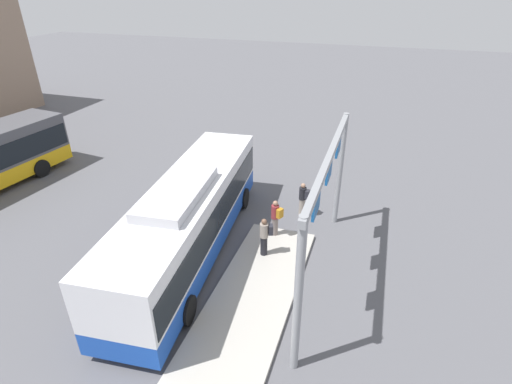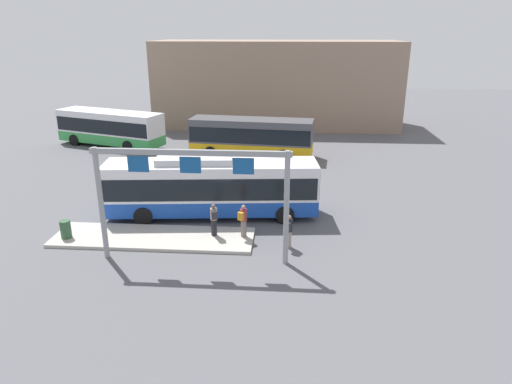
{
  "view_description": "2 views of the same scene",
  "coord_description": "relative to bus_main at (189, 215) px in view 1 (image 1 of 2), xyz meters",
  "views": [
    {
      "loc": [
        -11.71,
        -6.62,
        10.03
      ],
      "look_at": [
        3.5,
        -1.63,
        1.29
      ],
      "focal_mm": 27.61,
      "sensor_mm": 36.0,
      "label": 1
    },
    {
      "loc": [
        4.22,
        -23.74,
        9.97
      ],
      "look_at": [
        2.54,
        -0.89,
        1.79
      ],
      "focal_mm": 32.28,
      "sensor_mm": 36.0,
      "label": 2
    }
  ],
  "objects": [
    {
      "name": "person_boarding",
      "position": [
        4.3,
        -3.7,
        -0.92
      ],
      "size": [
        0.45,
        0.59,
        1.67
      ],
      "rotation": [
        0.0,
        0.0,
        1.28
      ],
      "color": "gray",
      "rests_on": "ground"
    },
    {
      "name": "person_waiting_mid",
      "position": [
        0.6,
        -2.95,
        -0.76
      ],
      "size": [
        0.47,
        0.6,
        1.67
      ],
      "rotation": [
        0.0,
        0.0,
        1.93
      ],
      "color": "black",
      "rests_on": "platform_curb"
    },
    {
      "name": "platform_curb",
      "position": [
        -2.44,
        -3.24,
        -1.73
      ],
      "size": [
        10.0,
        2.8,
        0.16
      ],
      "primitive_type": "cube",
      "color": "#B2ADA3",
      "rests_on": "ground"
    },
    {
      "name": "platform_sign_gantry",
      "position": [
        0.07,
        -5.26,
        1.9
      ],
      "size": [
        8.62,
        0.24,
        5.2
      ],
      "color": "gray",
      "rests_on": "ground"
    },
    {
      "name": "person_waiting_near",
      "position": [
        2.07,
        -2.98,
        -0.76
      ],
      "size": [
        0.5,
        0.6,
        1.67
      ],
      "rotation": [
        0.0,
        0.0,
        1.13
      ],
      "color": "slate",
      "rests_on": "platform_curb"
    },
    {
      "name": "bus_main",
      "position": [
        0.0,
        0.0,
        0.0
      ],
      "size": [
        11.8,
        3.64,
        3.46
      ],
      "rotation": [
        0.0,
        0.0,
        0.1
      ],
      "color": "#1947AD",
      "rests_on": "ground"
    },
    {
      "name": "ground_plane",
      "position": [
        0.01,
        0.0,
        -1.81
      ],
      "size": [
        120.0,
        120.0,
        0.0
      ],
      "primitive_type": "plane",
      "color": "#56565B"
    }
  ]
}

